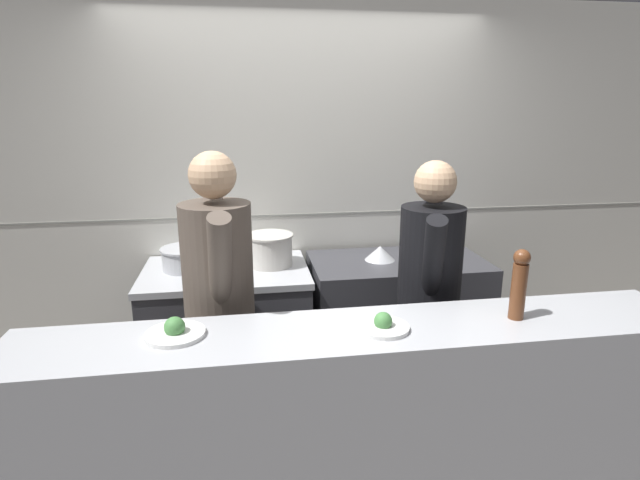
% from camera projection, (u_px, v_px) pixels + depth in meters
% --- Properties ---
extents(ground_plane, '(14.00, 14.00, 0.00)m').
position_uv_depth(ground_plane, '(333.00, 480.00, 2.62)').
color(ground_plane, '#4C4742').
extents(wall_back_tiled, '(8.00, 0.06, 2.60)m').
position_uv_depth(wall_back_tiled, '(301.00, 193.00, 3.53)').
color(wall_back_tiled, silver).
rests_on(wall_back_tiled, ground_plane).
extents(oven_range, '(1.04, 0.71, 0.89)m').
position_uv_depth(oven_range, '(229.00, 333.00, 3.29)').
color(oven_range, '#38383D').
rests_on(oven_range, ground_plane).
extents(prep_counter, '(1.16, 0.65, 0.90)m').
position_uv_depth(prep_counter, '(396.00, 322.00, 3.46)').
color(prep_counter, '#38383D').
rests_on(prep_counter, ground_plane).
extents(pass_counter, '(2.94, 0.45, 1.00)m').
position_uv_depth(pass_counter, '(361.00, 431.00, 2.23)').
color(pass_counter, '#B7BABF').
rests_on(pass_counter, ground_plane).
extents(stock_pot, '(0.30, 0.30, 0.14)m').
position_uv_depth(stock_pot, '(185.00, 258.00, 3.16)').
color(stock_pot, '#B7BABF').
rests_on(stock_pot, oven_range).
extents(sauce_pot, '(0.31, 0.31, 0.21)m').
position_uv_depth(sauce_pot, '(270.00, 249.00, 3.23)').
color(sauce_pot, beige).
rests_on(sauce_pot, oven_range).
extents(mixing_bowl_steel, '(0.20, 0.20, 0.10)m').
position_uv_depth(mixing_bowl_steel, '(380.00, 253.00, 3.33)').
color(mixing_bowl_steel, '#B7BABF').
rests_on(mixing_bowl_steel, prep_counter).
extents(chefs_knife, '(0.34, 0.19, 0.02)m').
position_uv_depth(chefs_knife, '(419.00, 266.00, 3.19)').
color(chefs_knife, '#B7BABF').
rests_on(chefs_knife, prep_counter).
extents(plated_dish_main, '(0.24, 0.24, 0.08)m').
position_uv_depth(plated_dish_main, '(175.00, 331.00, 2.02)').
color(plated_dish_main, white).
rests_on(plated_dish_main, pass_counter).
extents(plated_dish_appetiser, '(0.22, 0.22, 0.08)m').
position_uv_depth(plated_dish_appetiser, '(383.00, 325.00, 2.08)').
color(plated_dish_appetiser, white).
rests_on(plated_dish_appetiser, pass_counter).
extents(pepper_mill, '(0.07, 0.07, 0.32)m').
position_uv_depth(pepper_mill, '(519.00, 283.00, 2.15)').
color(pepper_mill, brown).
rests_on(pepper_mill, pass_counter).
extents(chef_head_cook, '(0.38, 0.75, 1.70)m').
position_uv_depth(chef_head_cook, '(220.00, 303.00, 2.49)').
color(chef_head_cook, black).
rests_on(chef_head_cook, ground_plane).
extents(chef_sous, '(0.42, 0.71, 1.64)m').
position_uv_depth(chef_sous, '(428.00, 296.00, 2.68)').
color(chef_sous, black).
rests_on(chef_sous, ground_plane).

